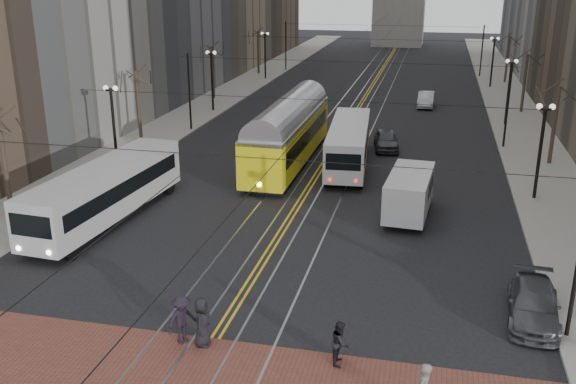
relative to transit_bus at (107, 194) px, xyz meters
The scene contains 18 objects.
ground 13.45m from the transit_bus, 43.35° to the right, with size 260.00×260.00×0.00m, color black.
sidewalk_left 36.25m from the transit_bus, 98.40° to the left, with size 5.00×140.00×0.15m, color gray.
sidewalk_right 43.55m from the transit_bus, 55.41° to the left, with size 5.00×140.00×0.15m, color gray.
streetcar_rails 37.16m from the transit_bus, 74.83° to the left, with size 4.80×130.00×0.02m, color gray.
centre_lines 37.16m from the transit_bus, 74.83° to the left, with size 0.42×130.00×0.01m, color gold.
lamp_posts 21.89m from the transit_bus, 63.62° to the left, with size 27.60×57.20×5.60m.
street_trees 27.86m from the transit_bus, 69.58° to the left, with size 31.68×53.28×5.60m.
trolley_wires 27.53m from the transit_bus, 69.27° to the left, with size 25.96×120.00×6.60m.
transit_bus is the anchor object (origin of this frame).
streetcar 14.97m from the transit_bus, 61.20° to the left, with size 2.89×15.54×3.66m, color yellow.
rear_bus 17.52m from the transit_bus, 48.93° to the left, with size 2.53×11.62×3.03m, color #BEBEBE.
cargo_van 16.70m from the transit_bus, 14.88° to the left, with size 2.19×5.70×2.52m, color silver.
sedan_grey 23.03m from the transit_bus, 53.43° to the left, with size 1.76×4.38×1.49m, color #393C40.
sedan_silver 39.41m from the transit_bus, 65.58° to the left, with size 1.57×4.52×1.49m, color #B5B8BE.
sedan_parked 22.35m from the transit_bus, 15.61° to the right, with size 1.91×4.69×1.36m, color #43454B.
pedestrian_a 14.24m from the transit_bus, 48.56° to the right, with size 0.93×0.61×1.90m, color black.
pedestrian_c 18.04m from the transit_bus, 36.30° to the right, with size 0.79×0.62×1.63m, color black.
pedestrian_d 13.74m from the transit_bus, 51.01° to the right, with size 1.24×0.71×1.92m, color black.
Camera 1 is at (7.39, -20.85, 13.13)m, focal length 40.00 mm.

